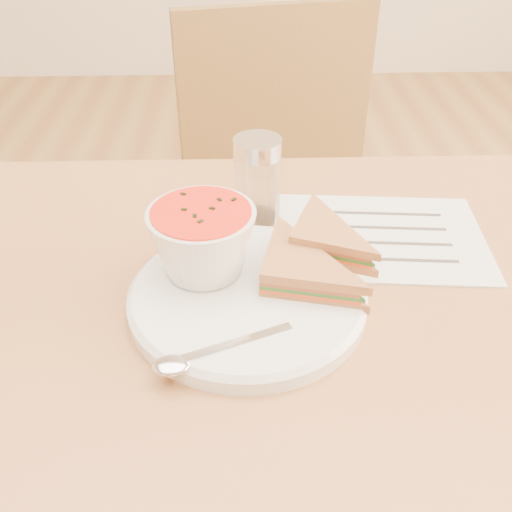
{
  "coord_description": "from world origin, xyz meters",
  "views": [
    {
      "loc": [
        -0.06,
        -0.48,
        1.16
      ],
      "look_at": [
        -0.04,
        0.02,
        0.8
      ],
      "focal_mm": 40.0,
      "sensor_mm": 36.0,
      "label": 1
    }
  ],
  "objects_px": {
    "chair_far": "(297,255)",
    "plate": "(247,298)",
    "soup_bowl": "(203,244)",
    "dining_table": "(285,492)",
    "condiment_shaker": "(257,179)"
  },
  "relations": [
    {
      "from": "dining_table",
      "to": "plate",
      "type": "relative_size",
      "value": 3.85
    },
    {
      "from": "plate",
      "to": "soup_bowl",
      "type": "distance_m",
      "value": 0.08
    },
    {
      "from": "plate",
      "to": "condiment_shaker",
      "type": "height_order",
      "value": "condiment_shaker"
    },
    {
      "from": "plate",
      "to": "soup_bowl",
      "type": "relative_size",
      "value": 2.21
    },
    {
      "from": "dining_table",
      "to": "condiment_shaker",
      "type": "relative_size",
      "value": 8.93
    },
    {
      "from": "dining_table",
      "to": "condiment_shaker",
      "type": "bearing_deg",
      "value": 101.31
    },
    {
      "from": "soup_bowl",
      "to": "plate",
      "type": "bearing_deg",
      "value": -36.41
    },
    {
      "from": "plate",
      "to": "soup_bowl",
      "type": "bearing_deg",
      "value": 143.59
    },
    {
      "from": "chair_far",
      "to": "plate",
      "type": "distance_m",
      "value": 0.58
    },
    {
      "from": "condiment_shaker",
      "to": "chair_far",
      "type": "bearing_deg",
      "value": 73.13
    },
    {
      "from": "chair_far",
      "to": "plate",
      "type": "height_order",
      "value": "chair_far"
    },
    {
      "from": "chair_far",
      "to": "soup_bowl",
      "type": "bearing_deg",
      "value": 58.31
    },
    {
      "from": "dining_table",
      "to": "plate",
      "type": "xyz_separation_m",
      "value": [
        -0.05,
        -0.0,
        0.38
      ]
    },
    {
      "from": "plate",
      "to": "chair_far",
      "type": "bearing_deg",
      "value": 77.29
    },
    {
      "from": "chair_far",
      "to": "soup_bowl",
      "type": "distance_m",
      "value": 0.59
    }
  ]
}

